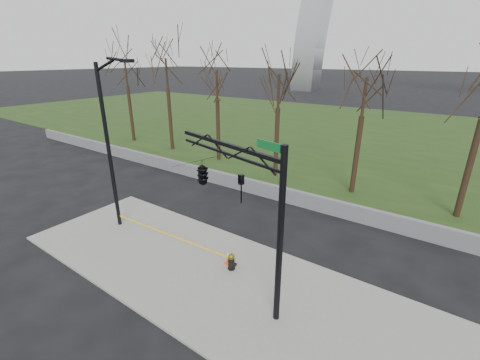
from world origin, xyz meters
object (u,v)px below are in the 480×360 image
Objects in this scene: fire_hydrant at (232,262)px; traffic_signal_mast at (214,178)px; street_light at (110,138)px; traffic_cone at (229,257)px.

fire_hydrant is 0.13× the size of traffic_signal_mast.
street_light is 6.42m from traffic_signal_mast.
street_light reaches higher than traffic_signal_mast.
street_light is (-6.48, -0.52, 4.28)m from traffic_cone.
street_light reaches higher than traffic_cone.
traffic_signal_mast is (-0.09, -0.70, 3.73)m from traffic_cone.
traffic_cone is at bearing 151.95° from fire_hydrant.
fire_hydrant is at bearing -2.01° from street_light.
traffic_signal_mast is at bearing -6.00° from street_light.
street_light is at bearing -175.39° from traffic_cone.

